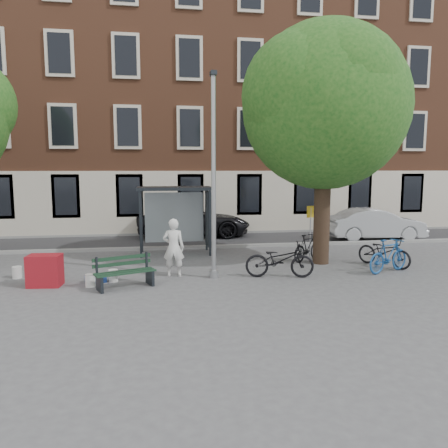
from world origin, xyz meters
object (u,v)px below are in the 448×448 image
at_px(painter, 174,247).
at_px(notice_sign, 311,220).
at_px(bike_a, 280,260).
at_px(car_silver, 375,224).
at_px(bike_b, 389,256).
at_px(bus_shelter, 185,205).
at_px(lamppost, 214,187).
at_px(bike_d, 308,247).
at_px(bike_c, 384,252).
at_px(car_dark, 194,221).
at_px(bench, 125,274).
at_px(red_stand, 45,270).

bearing_deg(painter, notice_sign, -148.90).
xyz_separation_m(bike_a, car_silver, (6.41, 6.24, 0.19)).
relative_size(bike_a, bike_b, 1.14).
distance_m(bus_shelter, painter, 3.88).
height_order(lamppost, bike_d, lamppost).
height_order(bike_c, car_dark, car_dark).
xyz_separation_m(bus_shelter, car_dark, (0.71, 4.29, -1.15)).
distance_m(lamppost, bike_b, 6.07).
bearing_deg(bike_d, bike_a, 106.42).
distance_m(bike_c, car_silver, 5.87).
relative_size(painter, bike_c, 0.93).
bearing_deg(bench, bike_d, 1.15).
xyz_separation_m(painter, bike_b, (6.84, -0.55, -0.35)).
distance_m(bike_c, car_dark, 9.68).
xyz_separation_m(bike_d, notice_sign, (0.30, 0.62, 0.92)).
distance_m(car_silver, red_stand, 14.65).
distance_m(bus_shelter, car_dark, 4.50).
bearing_deg(notice_sign, painter, -173.52).
distance_m(bike_b, bike_d, 2.86).
xyz_separation_m(painter, bike_c, (7.14, 0.28, -0.39)).
relative_size(bench, bike_d, 1.07).
distance_m(painter, bike_a, 3.28).
relative_size(bench, car_dark, 0.32).
relative_size(painter, red_stand, 2.00).
bearing_deg(bike_a, car_dark, 23.42).
relative_size(lamppost, bike_c, 3.15).
distance_m(bike_a, notice_sign, 3.53).
height_order(car_silver, red_stand, car_silver).
distance_m(lamppost, bike_a, 3.01).
height_order(bench, car_dark, car_dark).
distance_m(bike_c, notice_sign, 2.86).
xyz_separation_m(red_stand, notice_sign, (8.84, 2.76, 0.96)).
distance_m(car_dark, car_silver, 8.65).
height_order(bike_a, bike_b, same).
height_order(bench, red_stand, red_stand).
xyz_separation_m(bike_b, car_dark, (-5.54, 8.55, 0.22)).
xyz_separation_m(bus_shelter, red_stand, (-4.25, -4.30, -1.47)).
bearing_deg(car_dark, bike_a, -163.53).
distance_m(bus_shelter, bike_b, 7.68).
distance_m(bike_d, car_dark, 7.39).
height_order(bus_shelter, painter, bus_shelter).
relative_size(bus_shelter, bench, 1.62).
height_order(car_dark, red_stand, car_dark).
bearing_deg(bike_d, red_stand, 68.05).
xyz_separation_m(bus_shelter, painter, (-0.59, -3.70, -1.02)).
height_order(bike_d, car_dark, car_dark).
relative_size(bike_d, notice_sign, 0.84).
height_order(red_stand, notice_sign, notice_sign).
distance_m(bus_shelter, bike_c, 7.52).
height_order(painter, bike_b, painter).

